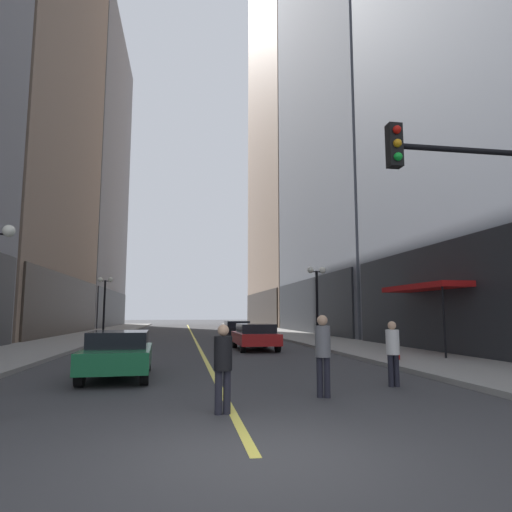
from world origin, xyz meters
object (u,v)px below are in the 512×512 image
Objects in this scene: street_lamp_right_mid at (317,288)px; fire_hydrant_right at (396,353)px; street_lamp_left_far at (105,294)px; car_green at (118,353)px; traffic_light_near_right at (495,220)px; car_red at (255,336)px; car_black at (237,329)px; pedestrian_in_black_coat at (223,362)px; pedestrian_in_grey_suit at (323,349)px; pedestrian_in_white_shirt at (393,348)px.

street_lamp_right_mid is 8.66m from fire_hydrant_right.
street_lamp_left_far is at bearing 127.40° from fire_hydrant_right.
fire_hydrant_right is at bearing 13.18° from car_green.
traffic_light_near_right is at bearing -101.29° from fire_hydrant_right.
street_lamp_right_mid is at bearing 16.85° from car_red.
car_green is at bearing -79.48° from street_lamp_left_far.
fire_hydrant_right is (3.94, -16.68, -0.32)m from car_black.
street_lamp_left_far is at bearing 144.20° from street_lamp_right_mid.
street_lamp_left_far is at bearing 104.04° from pedestrian_in_black_coat.
car_red is at bearing 99.95° from traffic_light_near_right.
traffic_light_near_right reaches higher than car_red.
street_lamp_right_mid is at bearing 86.23° from traffic_light_near_right.
car_green is at bearing -166.82° from fire_hydrant_right.
fire_hydrant_right is (0.50, -8.16, -2.86)m from street_lamp_right_mid.
traffic_light_near_right is 27.77m from street_lamp_left_far.
car_black is at bearing 87.96° from pedestrian_in_grey_suit.
car_red is 13.18m from pedestrian_in_grey_suit.
pedestrian_in_white_shirt is (1.61, -12.02, 0.23)m from car_red.
street_lamp_left_far reaches higher than pedestrian_in_black_coat.
pedestrian_in_white_shirt is at bearing -117.07° from fire_hydrant_right.
pedestrian_in_white_shirt is 24.92m from street_lamp_left_far.
car_red is 1.02× the size of street_lamp_left_far.
fire_hydrant_right is at bearing -52.60° from street_lamp_left_far.
street_lamp_right_mid reaches higher than pedestrian_in_grey_suit.
car_black is at bearing 73.24° from car_green.
pedestrian_in_white_shirt is 13.48m from street_lamp_right_mid.
car_black is 2.55× the size of pedestrian_in_black_coat.
traffic_light_near_right is (3.20, -1.66, 2.69)m from pedestrian_in_grey_suit.
car_green is 19.79m from car_black.
pedestrian_in_black_coat is 0.29× the size of traffic_light_near_right.
street_lamp_left_far is 5.54× the size of fire_hydrant_right.
street_lamp_right_mid is at bearing 73.40° from pedestrian_in_grey_suit.
car_black is 24.75m from traffic_light_near_right.
pedestrian_in_black_coat is at bearing -97.46° from car_black.
street_lamp_right_mid is at bearing 81.18° from pedestrian_in_white_shirt.
fire_hydrant_right is (9.65, 2.26, -0.32)m from car_green.
traffic_light_near_right is at bearing -34.20° from car_green.
fire_hydrant_right is (2.54, 4.96, -0.55)m from pedestrian_in_white_shirt.
traffic_light_near_right reaches higher than car_green.
pedestrian_in_grey_suit is 2.25× the size of fire_hydrant_right.
pedestrian_in_white_shirt reaches higher than car_red.
pedestrian_in_white_shirt reaches higher than car_black.
car_green is at bearing 145.80° from traffic_light_near_right.
car_green and car_red have the same top height.
pedestrian_in_black_coat is (-2.95, -14.46, 0.22)m from car_red.
pedestrian_in_grey_suit is 1.11× the size of pedestrian_in_black_coat.
pedestrian_in_white_shirt is 5.18m from pedestrian_in_black_coat.
car_black is at bearing 93.72° from pedestrian_in_white_shirt.
fire_hydrant_right is at bearing -86.49° from street_lamp_right_mid.
street_lamp_right_mid reaches higher than pedestrian_in_white_shirt.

